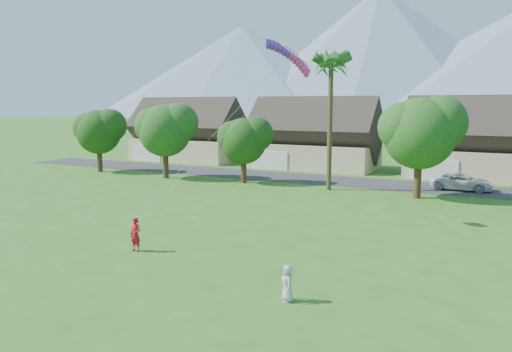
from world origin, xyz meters
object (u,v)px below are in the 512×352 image
Objects in this scene: parked_car at (462,182)px; parafoil_kite at (290,55)px; watcher at (287,283)px; kite_flyer at (136,235)px.

parked_car is 1.52× the size of parafoil_kite.
parked_car is 23.47m from parafoil_kite.
watcher is at bearing -85.54° from parafoil_kite.
kite_flyer reaches higher than parked_car.
kite_flyer is 1.23× the size of watcher.
parked_car reaches higher than watcher.
parafoil_kite is (-5.39, 12.40, 10.25)m from watcher.
kite_flyer is 14.85m from parafoil_kite.
parafoil_kite is at bearing 66.33° from kite_flyer.
kite_flyer is at bearing -134.45° from parafoil_kite.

